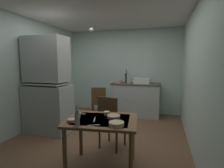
# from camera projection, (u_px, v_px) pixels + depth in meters

# --- Properties ---
(ground_plane) EXTENTS (5.03, 5.03, 0.00)m
(ground_plane) POSITION_uv_depth(u_px,v_px,m) (100.00, 137.00, 3.54)
(ground_plane) COLOR brown
(wall_back) EXTENTS (3.51, 0.10, 2.51)m
(wall_back) POSITION_uv_depth(u_px,v_px,m) (123.00, 71.00, 5.35)
(wall_back) COLOR silver
(wall_back) RESTS_ON ground
(wall_left) EXTENTS (0.10, 4.13, 2.51)m
(wall_left) POSITION_uv_depth(u_px,v_px,m) (27.00, 75.00, 3.89)
(wall_left) COLOR #B5C9C1
(wall_left) RESTS_ON ground
(wall_right) EXTENTS (0.10, 4.13, 2.51)m
(wall_right) POSITION_uv_depth(u_px,v_px,m) (197.00, 79.00, 2.88)
(wall_right) COLOR silver
(wall_right) RESTS_ON ground
(ceiling_slab) EXTENTS (3.51, 4.13, 0.10)m
(ceiling_slab) POSITION_uv_depth(u_px,v_px,m) (99.00, 7.00, 3.23)
(ceiling_slab) COLOR silver
(hutch_cabinet) EXTENTS (0.97, 0.59, 2.07)m
(hutch_cabinet) POSITION_uv_depth(u_px,v_px,m) (48.00, 88.00, 3.73)
(hutch_cabinet) COLOR #A7B0AF
(hutch_cabinet) RESTS_ON ground
(counter_cabinet) EXTENTS (1.37, 0.64, 0.94)m
(counter_cabinet) POSITION_uv_depth(u_px,v_px,m) (136.00, 99.00, 4.96)
(counter_cabinet) COLOR #A7B0AF
(counter_cabinet) RESTS_ON ground
(sink_basin) EXTENTS (0.44, 0.34, 0.15)m
(sink_basin) POSITION_uv_depth(u_px,v_px,m) (142.00, 81.00, 4.85)
(sink_basin) COLOR white
(sink_basin) RESTS_ON counter_cabinet
(hand_pump) EXTENTS (0.05, 0.27, 0.39)m
(hand_pump) POSITION_uv_depth(u_px,v_px,m) (126.00, 77.00, 5.01)
(hand_pump) COLOR #232328
(hand_pump) RESTS_ON counter_cabinet
(mixing_bowl_counter) EXTENTS (0.22, 0.22, 0.08)m
(mixing_bowl_counter) POSITION_uv_depth(u_px,v_px,m) (118.00, 81.00, 5.00)
(mixing_bowl_counter) COLOR tan
(mixing_bowl_counter) RESTS_ON counter_cabinet
(stoneware_crock) EXTENTS (0.12, 0.12, 0.12)m
(stoneware_crock) POSITION_uv_depth(u_px,v_px,m) (129.00, 81.00, 4.94)
(stoneware_crock) COLOR beige
(stoneware_crock) RESTS_ON counter_cabinet
(dining_table) EXTENTS (1.06, 0.86, 0.74)m
(dining_table) POSITION_uv_depth(u_px,v_px,m) (102.00, 127.00, 2.41)
(dining_table) COLOR brown
(dining_table) RESTS_ON ground
(chair_far_side) EXTENTS (0.47, 0.47, 0.95)m
(chair_far_side) POSITION_uv_depth(u_px,v_px,m) (111.00, 121.00, 3.01)
(chair_far_side) COLOR #483421
(chair_far_side) RESTS_ON ground
(chair_by_counter) EXTENTS (0.51, 0.51, 0.88)m
(chair_by_counter) POSITION_uv_depth(u_px,v_px,m) (99.00, 102.00, 4.65)
(chair_by_counter) COLOR #4B3220
(chair_by_counter) RESTS_ON ground
(serving_bowl_wide) EXTENTS (0.19, 0.19, 0.04)m
(serving_bowl_wide) POSITION_uv_depth(u_px,v_px,m) (114.00, 117.00, 2.45)
(serving_bowl_wide) COLOR tan
(serving_bowl_wide) RESTS_ON dining_table
(soup_bowl_small) EXTENTS (0.12, 0.12, 0.04)m
(soup_bowl_small) POSITION_uv_depth(u_px,v_px,m) (71.00, 120.00, 2.28)
(soup_bowl_small) COLOR tan
(soup_bowl_small) RESTS_ON dining_table
(sauce_dish) EXTENTS (0.19, 0.19, 0.05)m
(sauce_dish) POSITION_uv_depth(u_px,v_px,m) (116.00, 124.00, 2.14)
(sauce_dish) COLOR beige
(sauce_dish) RESTS_ON dining_table
(teacup_cream) EXTENTS (0.09, 0.09, 0.07)m
(teacup_cream) POSITION_uv_depth(u_px,v_px,m) (78.00, 115.00, 2.49)
(teacup_cream) COLOR #ADD1C1
(teacup_cream) RESTS_ON dining_table
(mug_dark) EXTENTS (0.09, 0.09, 0.06)m
(mug_dark) POSITION_uv_depth(u_px,v_px,m) (107.00, 113.00, 2.57)
(mug_dark) COLOR beige
(mug_dark) RESTS_ON dining_table
(glass_bottle) EXTENTS (0.06, 0.06, 0.27)m
(glass_bottle) POSITION_uv_depth(u_px,v_px,m) (77.00, 117.00, 2.13)
(glass_bottle) COLOR #B7BCC1
(glass_bottle) RESTS_ON dining_table
(table_knife) EXTENTS (0.07, 0.19, 0.00)m
(table_knife) POSITION_uv_depth(u_px,v_px,m) (94.00, 120.00, 2.37)
(table_knife) COLOR silver
(table_knife) RESTS_ON dining_table
(teaspoon_near_bowl) EXTENTS (0.15, 0.03, 0.00)m
(teaspoon_near_bowl) POSITION_uv_depth(u_px,v_px,m) (81.00, 114.00, 2.64)
(teaspoon_near_bowl) COLOR beige
(teaspoon_near_bowl) RESTS_ON dining_table
(teaspoon_by_cup) EXTENTS (0.15, 0.10, 0.00)m
(teaspoon_by_cup) POSITION_uv_depth(u_px,v_px,m) (94.00, 125.00, 2.16)
(teaspoon_by_cup) COLOR beige
(teaspoon_by_cup) RESTS_ON dining_table
(pendant_bulb) EXTENTS (0.08, 0.08, 0.08)m
(pendant_bulb) POSITION_uv_depth(u_px,v_px,m) (91.00, 30.00, 3.53)
(pendant_bulb) COLOR #F9EFCC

